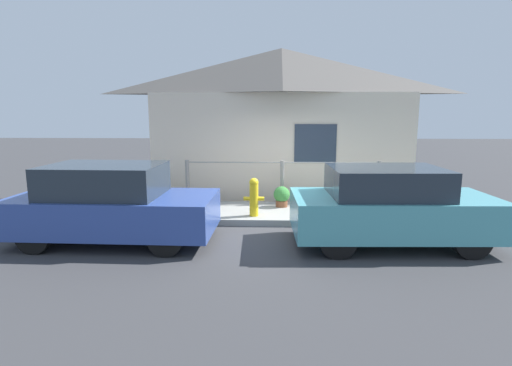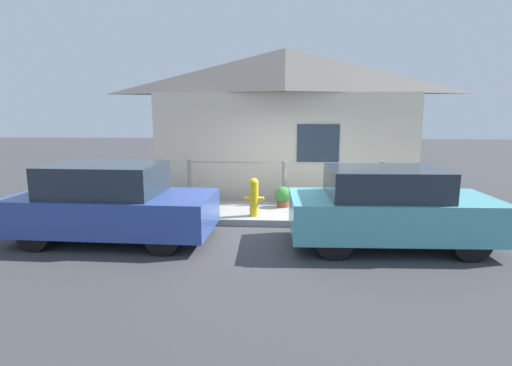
{
  "view_description": "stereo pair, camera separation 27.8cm",
  "coord_description": "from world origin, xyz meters",
  "px_view_note": "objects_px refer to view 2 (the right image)",
  "views": [
    {
      "loc": [
        -0.32,
        -8.25,
        2.41
      ],
      "look_at": [
        -0.61,
        0.3,
        0.9
      ],
      "focal_mm": 28.0,
      "sensor_mm": 36.0,
      "label": 1
    },
    {
      "loc": [
        -0.04,
        -8.23,
        2.41
      ],
      "look_at": [
        -0.61,
        0.3,
        0.9
      ],
      "focal_mm": 28.0,
      "sensor_mm": 36.0,
      "label": 2
    }
  ],
  "objects_px": {
    "car_right": "(389,208)",
    "potted_plant_by_fence": "(160,192)",
    "potted_plant_near_hydrant": "(283,196)",
    "fire_hydrant": "(254,196)",
    "car_left": "(112,203)"
  },
  "relations": [
    {
      "from": "car_right",
      "to": "potted_plant_by_fence",
      "type": "height_order",
      "value": "car_right"
    },
    {
      "from": "potted_plant_by_fence",
      "to": "car_right",
      "type": "bearing_deg",
      "value": -26.94
    },
    {
      "from": "fire_hydrant",
      "to": "potted_plant_by_fence",
      "type": "bearing_deg",
      "value": 155.81
    },
    {
      "from": "car_left",
      "to": "car_right",
      "type": "bearing_deg",
      "value": 1.41
    },
    {
      "from": "car_right",
      "to": "fire_hydrant",
      "type": "relative_size",
      "value": 4.28
    },
    {
      "from": "potted_plant_near_hydrant",
      "to": "potted_plant_by_fence",
      "type": "relative_size",
      "value": 0.91
    },
    {
      "from": "potted_plant_near_hydrant",
      "to": "potted_plant_by_fence",
      "type": "xyz_separation_m",
      "value": [
        -3.12,
        0.2,
        0.03
      ]
    },
    {
      "from": "car_right",
      "to": "potted_plant_near_hydrant",
      "type": "height_order",
      "value": "car_right"
    },
    {
      "from": "car_left",
      "to": "potted_plant_near_hydrant",
      "type": "bearing_deg",
      "value": 37.41
    },
    {
      "from": "car_right",
      "to": "potted_plant_by_fence",
      "type": "distance_m",
      "value": 5.64
    },
    {
      "from": "potted_plant_near_hydrant",
      "to": "car_left",
      "type": "bearing_deg",
      "value": -144.03
    },
    {
      "from": "potted_plant_near_hydrant",
      "to": "potted_plant_by_fence",
      "type": "height_order",
      "value": "potted_plant_by_fence"
    },
    {
      "from": "car_right",
      "to": "potted_plant_near_hydrant",
      "type": "xyz_separation_m",
      "value": [
        -1.91,
        2.35,
        -0.31
      ]
    },
    {
      "from": "car_left",
      "to": "potted_plant_near_hydrant",
      "type": "xyz_separation_m",
      "value": [
        3.24,
        2.35,
        -0.31
      ]
    },
    {
      "from": "car_right",
      "to": "fire_hydrant",
      "type": "xyz_separation_m",
      "value": [
        -2.55,
        1.44,
        -0.13
      ]
    }
  ]
}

